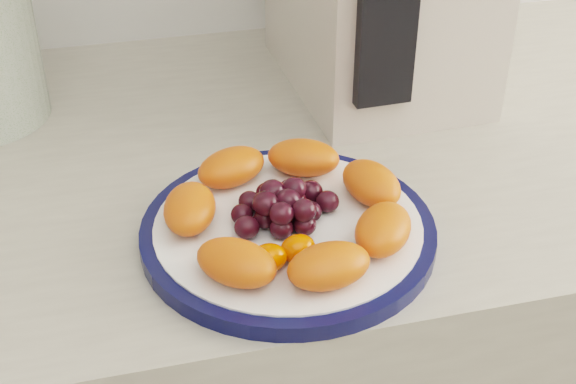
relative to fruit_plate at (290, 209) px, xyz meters
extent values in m
cylinder|color=#0A0F38|center=(0.00, 0.00, -0.03)|extent=(0.26, 0.26, 0.01)
cylinder|color=white|center=(0.00, 0.00, -0.02)|extent=(0.23, 0.23, 0.02)
ellipsoid|color=#E04110|center=(0.08, 0.02, 0.00)|extent=(0.06, 0.08, 0.03)
ellipsoid|color=#E04110|center=(0.03, 0.08, 0.00)|extent=(0.08, 0.07, 0.03)
ellipsoid|color=#E04110|center=(-0.04, 0.08, 0.00)|extent=(0.08, 0.07, 0.03)
ellipsoid|color=#E04110|center=(-0.08, 0.02, 0.00)|extent=(0.06, 0.08, 0.03)
ellipsoid|color=#E04110|center=(-0.06, -0.06, 0.00)|extent=(0.08, 0.08, 0.03)
ellipsoid|color=#E04110|center=(0.01, -0.08, 0.00)|extent=(0.07, 0.05, 0.03)
ellipsoid|color=#E04110|center=(0.07, -0.05, 0.00)|extent=(0.08, 0.08, 0.03)
ellipsoid|color=black|center=(0.00, 0.00, -0.01)|extent=(0.02, 0.02, 0.02)
ellipsoid|color=black|center=(0.02, 0.00, -0.01)|extent=(0.02, 0.02, 0.02)
ellipsoid|color=black|center=(0.01, 0.02, -0.01)|extent=(0.02, 0.02, 0.02)
ellipsoid|color=black|center=(-0.01, 0.02, -0.01)|extent=(0.02, 0.02, 0.02)
ellipsoid|color=black|center=(-0.02, 0.00, -0.01)|extent=(0.02, 0.02, 0.02)
ellipsoid|color=black|center=(-0.01, -0.02, -0.01)|extent=(0.02, 0.02, 0.02)
ellipsoid|color=black|center=(0.01, -0.02, -0.01)|extent=(0.02, 0.02, 0.02)
ellipsoid|color=black|center=(0.04, 0.01, -0.01)|extent=(0.02, 0.02, 0.02)
ellipsoid|color=black|center=(0.03, 0.03, -0.01)|extent=(0.02, 0.02, 0.02)
ellipsoid|color=black|center=(0.01, 0.04, -0.01)|extent=(0.02, 0.02, 0.02)
ellipsoid|color=black|center=(-0.01, 0.04, -0.01)|extent=(0.02, 0.02, 0.02)
ellipsoid|color=black|center=(-0.03, 0.03, -0.01)|extent=(0.02, 0.02, 0.02)
ellipsoid|color=black|center=(-0.04, 0.01, -0.01)|extent=(0.02, 0.02, 0.02)
ellipsoid|color=black|center=(-0.04, -0.01, -0.01)|extent=(0.02, 0.02, 0.02)
ellipsoid|color=black|center=(0.00, 0.00, 0.01)|extent=(0.02, 0.02, 0.02)
ellipsoid|color=black|center=(0.01, 0.02, 0.01)|extent=(0.02, 0.02, 0.02)
ellipsoid|color=black|center=(-0.01, 0.02, 0.01)|extent=(0.02, 0.02, 0.02)
ellipsoid|color=black|center=(-0.02, 0.00, 0.01)|extent=(0.02, 0.02, 0.02)
ellipsoid|color=black|center=(-0.01, -0.02, 0.01)|extent=(0.02, 0.02, 0.02)
ellipsoid|color=black|center=(0.01, -0.02, 0.01)|extent=(0.02, 0.02, 0.02)
ellipsoid|color=#EF4700|center=(-0.03, -0.06, 0.00)|extent=(0.03, 0.03, 0.02)
ellipsoid|color=#EF4700|center=(-0.01, -0.05, 0.00)|extent=(0.03, 0.03, 0.02)
camera|label=1|loc=(-0.14, -0.55, 0.40)|focal=50.00mm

